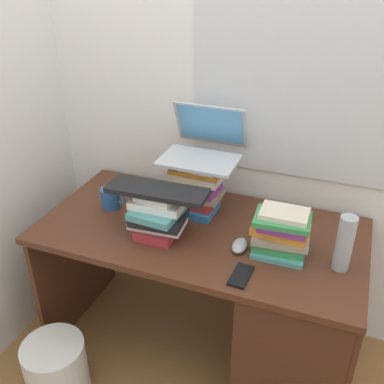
# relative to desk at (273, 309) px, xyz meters

# --- Properties ---
(ground_plane) EXTENTS (6.00, 6.00, 0.00)m
(ground_plane) POSITION_rel_desk_xyz_m (-0.36, 0.03, -0.40)
(ground_plane) COLOR olive
(wall_back) EXTENTS (6.00, 0.06, 2.60)m
(wall_back) POSITION_rel_desk_xyz_m (-0.36, 0.43, 0.90)
(wall_back) COLOR white
(wall_back) RESTS_ON ground
(wall_left) EXTENTS (0.05, 6.00, 2.60)m
(wall_left) POSITION_rel_desk_xyz_m (-1.30, 0.03, 0.90)
(wall_left) COLOR silver
(wall_left) RESTS_ON ground
(desk) EXTENTS (1.42, 0.71, 0.73)m
(desk) POSITION_rel_desk_xyz_m (0.00, 0.00, 0.00)
(desk) COLOR #4C2819
(desk) RESTS_ON ground
(book_stack_tall) EXTENTS (0.25, 0.20, 0.25)m
(book_stack_tall) POSITION_rel_desk_xyz_m (-0.43, 0.17, 0.46)
(book_stack_tall) COLOR #2672B2
(book_stack_tall) RESTS_ON desk
(book_stack_keyboard_riser) EXTENTS (0.24, 0.21, 0.20)m
(book_stack_keyboard_riser) POSITION_rel_desk_xyz_m (-0.51, -0.07, 0.43)
(book_stack_keyboard_riser) COLOR #B22D33
(book_stack_keyboard_riser) RESTS_ON desk
(book_stack_side) EXTENTS (0.23, 0.19, 0.20)m
(book_stack_side) POSITION_rel_desk_xyz_m (-0.00, -0.02, 0.42)
(book_stack_side) COLOR teal
(book_stack_side) RESTS_ON desk
(laptop) EXTENTS (0.34, 0.32, 0.22)m
(laptop) POSITION_rel_desk_xyz_m (-0.42, 0.24, 0.63)
(laptop) COLOR #B7BABF
(laptop) RESTS_ON book_stack_tall
(keyboard) EXTENTS (0.43, 0.16, 0.02)m
(keyboard) POSITION_rel_desk_xyz_m (-0.51, -0.08, 0.54)
(keyboard) COLOR black
(keyboard) RESTS_ON book_stack_keyboard_riser
(computer_mouse) EXTENTS (0.06, 0.10, 0.04)m
(computer_mouse) POSITION_rel_desk_xyz_m (-0.16, -0.06, 0.35)
(computer_mouse) COLOR #A5A8AD
(computer_mouse) RESTS_ON desk
(mug) EXTENTS (0.13, 0.09, 0.10)m
(mug) POSITION_rel_desk_xyz_m (-0.82, 0.05, 0.38)
(mug) COLOR #265999
(mug) RESTS_ON desk
(water_bottle) EXTENTS (0.06, 0.06, 0.23)m
(water_bottle) POSITION_rel_desk_xyz_m (0.24, -0.03, 0.44)
(water_bottle) COLOR #999EA5
(water_bottle) RESTS_ON desk
(cell_phone) EXTENTS (0.07, 0.14, 0.01)m
(cell_phone) POSITION_rel_desk_xyz_m (-0.10, -0.22, 0.33)
(cell_phone) COLOR black
(cell_phone) RESTS_ON desk
(wastebasket) EXTENTS (0.28, 0.28, 0.30)m
(wastebasket) POSITION_rel_desk_xyz_m (-0.86, -0.46, -0.25)
(wastebasket) COLOR silver
(wastebasket) RESTS_ON ground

